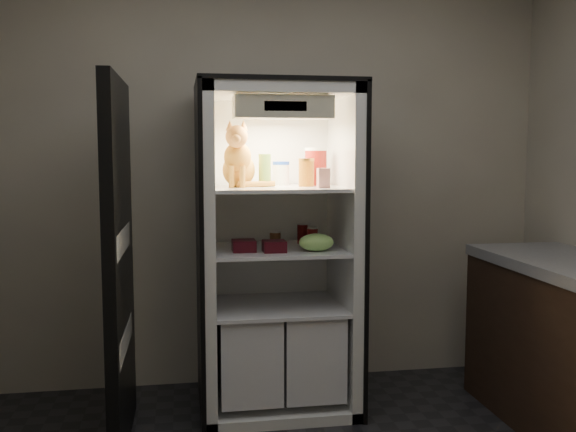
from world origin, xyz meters
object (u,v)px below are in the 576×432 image
parmesan_shaker (265,170)px  cream_carton (323,178)px  grape_bag (316,242)px  berry_box_right (274,246)px  soda_can_b (313,237)px  condiment_jar (275,239)px  soda_can_a (302,234)px  tabby_cat (238,162)px  berry_box_left (244,246)px  salsa_jar (306,172)px  soda_can_c (312,238)px  refrigerator (276,271)px  pepper_jar (316,166)px  mayo_tub (281,173)px

parmesan_shaker → cream_carton: parmesan_shaker is taller
grape_bag → berry_box_right: size_ratio=1.57×
soda_can_b → condiment_jar: size_ratio=1.23×
soda_can_a → berry_box_right: size_ratio=0.95×
tabby_cat → grape_bag: 0.63m
grape_bag → berry_box_left: 0.40m
salsa_jar → soda_can_c: bearing=-31.4°
soda_can_a → grape_bag: size_ratio=0.60×
refrigerator → soda_can_a: refrigerator is taller
grape_bag → berry_box_left: bearing=172.0°
salsa_jar → condiment_jar: salsa_jar is taller
pepper_jar → berry_box_left: 0.66m
mayo_tub → berry_box_right: size_ratio=1.13×
condiment_jar → parmesan_shaker: bearing=-146.5°
condiment_jar → salsa_jar: bearing=-22.6°
parmesan_shaker → grape_bag: size_ratio=0.94×
soda_can_a → condiment_jar: bearing=-154.2°
tabby_cat → cream_carton: size_ratio=3.46×
tabby_cat → parmesan_shaker: tabby_cat is taller
refrigerator → soda_can_b: refrigerator is taller
soda_can_a → soda_can_b: (0.04, -0.12, -0.00)m
pepper_jar → cream_carton: pepper_jar is taller
tabby_cat → soda_can_a: size_ratio=3.16×
mayo_tub → condiment_jar: 0.39m
parmesan_shaker → soda_can_c: parmesan_shaker is taller
refrigerator → mayo_tub: size_ratio=13.48×
mayo_tub → soda_can_a: 0.38m
condiment_jar → soda_can_b: bearing=-9.3°
cream_carton → grape_bag: cream_carton is taller
pepper_jar → berry_box_right: 0.58m
tabby_cat → grape_bag: tabby_cat is taller
refrigerator → soda_can_c: (0.20, -0.09, 0.21)m
pepper_jar → soda_can_c: bearing=-108.5°
soda_can_b → soda_can_c: size_ratio=0.98×
pepper_jar → berry_box_left: (-0.45, -0.21, -0.43)m
soda_can_c → soda_can_b: bearing=76.4°
tabby_cat → berry_box_left: size_ratio=2.92×
pepper_jar → cream_carton: (-0.02, -0.29, -0.06)m
refrigerator → cream_carton: 0.64m
mayo_tub → parmesan_shaker: bearing=-129.8°
pepper_jar → soda_can_a: bearing=157.4°
berry_box_right → salsa_jar: bearing=32.8°
tabby_cat → salsa_jar: 0.39m
parmesan_shaker → mayo_tub: size_ratio=1.32×
tabby_cat → berry_box_right: 0.52m
parmesan_shaker → salsa_jar: size_ratio=1.15×
cream_carton → soda_can_a: (-0.05, 0.32, -0.34)m
refrigerator → parmesan_shaker: bearing=-146.4°
refrigerator → soda_can_c: 0.30m
mayo_tub → salsa_jar: 0.20m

